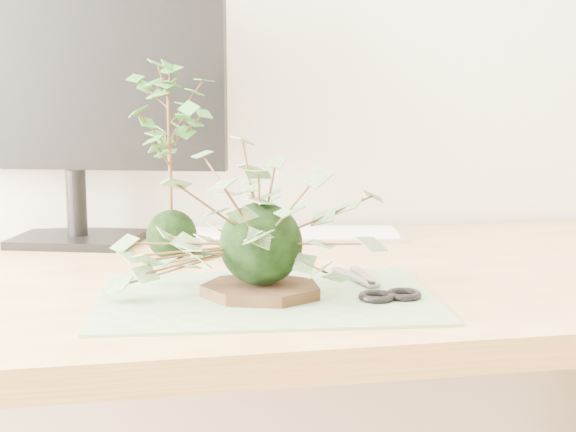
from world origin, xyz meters
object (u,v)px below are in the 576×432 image
(maple_kokedama, at_px, (169,112))
(keyboard, at_px, (294,235))
(monitor, at_px, (72,88))
(desk, at_px, (279,331))
(ivy_kokedama, at_px, (261,205))

(maple_kokedama, relative_size, keyboard, 0.81)
(keyboard, height_order, monitor, monitor)
(desk, distance_m, maple_kokedama, 0.38)
(maple_kokedama, bearing_deg, keyboard, 30.95)
(ivy_kokedama, xyz_separation_m, maple_kokedama, (-0.10, 0.26, 0.11))
(keyboard, bearing_deg, maple_kokedama, -140.69)
(desk, xyz_separation_m, maple_kokedama, (-0.15, 0.13, 0.32))
(ivy_kokedama, distance_m, keyboard, 0.43)
(maple_kokedama, distance_m, monitor, 0.24)
(keyboard, bearing_deg, desk, -97.26)
(desk, xyz_separation_m, ivy_kokedama, (-0.05, -0.14, 0.21))
(ivy_kokedama, xyz_separation_m, keyboard, (0.12, 0.40, -0.12))
(ivy_kokedama, xyz_separation_m, monitor, (-0.26, 0.43, 0.15))
(maple_kokedama, distance_m, keyboard, 0.34)
(maple_kokedama, xyz_separation_m, monitor, (-0.16, 0.17, 0.04))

